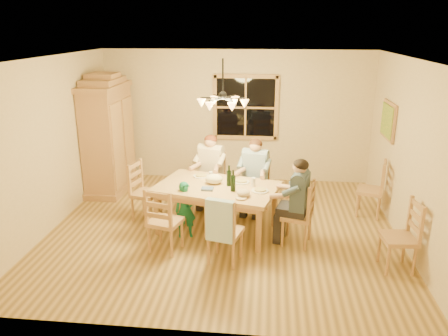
# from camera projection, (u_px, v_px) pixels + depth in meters

# --- Properties ---
(floor) EXTENTS (5.50, 5.50, 0.00)m
(floor) POSITION_uv_depth(u_px,v_px,m) (223.00, 229.00, 7.08)
(floor) COLOR brown
(floor) RESTS_ON ground
(ceiling) EXTENTS (5.50, 5.00, 0.02)m
(ceiling) POSITION_uv_depth(u_px,v_px,m) (223.00, 58.00, 6.24)
(ceiling) COLOR white
(ceiling) RESTS_ON wall_back
(wall_back) EXTENTS (5.50, 0.02, 2.70)m
(wall_back) POSITION_uv_depth(u_px,v_px,m) (236.00, 117.00, 9.02)
(wall_back) COLOR beige
(wall_back) RESTS_ON floor
(wall_left) EXTENTS (0.02, 5.00, 2.70)m
(wall_left) POSITION_uv_depth(u_px,v_px,m) (51.00, 144.00, 6.93)
(wall_left) COLOR beige
(wall_left) RESTS_ON floor
(wall_right) EXTENTS (0.02, 5.00, 2.70)m
(wall_right) POSITION_uv_depth(u_px,v_px,m) (409.00, 154.00, 6.39)
(wall_right) COLOR beige
(wall_right) RESTS_ON floor
(window) EXTENTS (1.30, 0.06, 1.30)m
(window) POSITION_uv_depth(u_px,v_px,m) (246.00, 108.00, 8.91)
(window) COLOR black
(window) RESTS_ON wall_back
(painting) EXTENTS (0.06, 0.78, 0.64)m
(painting) POSITION_uv_depth(u_px,v_px,m) (388.00, 121.00, 7.45)
(painting) COLOR #A37146
(painting) RESTS_ON wall_right
(chandelier) EXTENTS (0.77, 0.68, 0.71)m
(chandelier) POSITION_uv_depth(u_px,v_px,m) (223.00, 102.00, 6.43)
(chandelier) COLOR black
(chandelier) RESTS_ON ceiling
(armoire) EXTENTS (0.66, 1.40, 2.30)m
(armoire) POSITION_uv_depth(u_px,v_px,m) (108.00, 138.00, 8.50)
(armoire) COLOR #A37146
(armoire) RESTS_ON floor
(dining_table) EXTENTS (2.07, 1.56, 0.76)m
(dining_table) POSITION_uv_depth(u_px,v_px,m) (217.00, 192.00, 6.85)
(dining_table) COLOR tan
(dining_table) RESTS_ON floor
(chair_far_left) EXTENTS (0.53, 0.52, 0.99)m
(chair_far_left) POSITION_uv_depth(u_px,v_px,m) (211.00, 191.00, 7.89)
(chair_far_left) COLOR #B47F4F
(chair_far_left) RESTS_ON floor
(chair_far_right) EXTENTS (0.53, 0.52, 0.99)m
(chair_far_right) POSITION_uv_depth(u_px,v_px,m) (254.00, 196.00, 7.62)
(chair_far_right) COLOR #B47F4F
(chair_far_right) RESTS_ON floor
(chair_near_left) EXTENTS (0.53, 0.52, 0.99)m
(chair_near_left) POSITION_uv_depth(u_px,v_px,m) (166.00, 231.00, 6.34)
(chair_near_left) COLOR #B47F4F
(chair_near_left) RESTS_ON floor
(chair_near_right) EXTENTS (0.53, 0.52, 0.99)m
(chair_near_right) POSITION_uv_depth(u_px,v_px,m) (225.00, 241.00, 6.03)
(chair_near_right) COLOR #B47F4F
(chair_near_right) RESTS_ON floor
(chair_end_left) EXTENTS (0.52, 0.53, 0.99)m
(chair_end_left) POSITION_uv_depth(u_px,v_px,m) (147.00, 202.00, 7.39)
(chair_end_left) COLOR #B47F4F
(chair_end_left) RESTS_ON floor
(chair_end_right) EXTENTS (0.52, 0.53, 0.99)m
(chair_end_right) POSITION_uv_depth(u_px,v_px,m) (297.00, 225.00, 6.54)
(chair_end_right) COLOR #B47F4F
(chair_end_right) RESTS_ON floor
(adult_woman) EXTENTS (0.47, 0.50, 0.87)m
(adult_woman) POSITION_uv_depth(u_px,v_px,m) (211.00, 162.00, 7.73)
(adult_woman) COLOR beige
(adult_woman) RESTS_ON floor
(adult_plaid_man) EXTENTS (0.47, 0.50, 0.87)m
(adult_plaid_man) POSITION_uv_depth(u_px,v_px,m) (255.00, 167.00, 7.45)
(adult_plaid_man) COLOR #2E547E
(adult_plaid_man) RESTS_ON floor
(adult_slate_man) EXTENTS (0.50, 0.47, 0.87)m
(adult_slate_man) POSITION_uv_depth(u_px,v_px,m) (298.00, 191.00, 6.37)
(adult_slate_man) COLOR #3E4F64
(adult_slate_man) RESTS_ON floor
(towel) EXTENTS (0.39, 0.19, 0.58)m
(towel) POSITION_uv_depth(u_px,v_px,m) (220.00, 221.00, 5.74)
(towel) COLOR #B2D4F1
(towel) RESTS_ON chair_near_right
(wine_bottle_a) EXTENTS (0.08, 0.08, 0.33)m
(wine_bottle_a) POSITION_uv_depth(u_px,v_px,m) (229.00, 176.00, 6.78)
(wine_bottle_a) COLOR black
(wine_bottle_a) RESTS_ON dining_table
(wine_bottle_b) EXTENTS (0.08, 0.08, 0.33)m
(wine_bottle_b) POSITION_uv_depth(u_px,v_px,m) (233.00, 181.00, 6.56)
(wine_bottle_b) COLOR black
(wine_bottle_b) RESTS_ON dining_table
(plate_woman) EXTENTS (0.26, 0.26, 0.02)m
(plate_woman) POSITION_uv_depth(u_px,v_px,m) (201.00, 176.00, 7.23)
(plate_woman) COLOR white
(plate_woman) RESTS_ON dining_table
(plate_plaid) EXTENTS (0.26, 0.26, 0.02)m
(plate_plaid) POSITION_uv_depth(u_px,v_px,m) (241.00, 182.00, 6.96)
(plate_plaid) COLOR white
(plate_plaid) RESTS_ON dining_table
(plate_slate) EXTENTS (0.26, 0.26, 0.02)m
(plate_slate) POSITION_uv_depth(u_px,v_px,m) (260.00, 191.00, 6.59)
(plate_slate) COLOR white
(plate_slate) RESTS_ON dining_table
(wine_glass_a) EXTENTS (0.06, 0.06, 0.14)m
(wine_glass_a) POSITION_uv_depth(u_px,v_px,m) (211.00, 176.00, 7.05)
(wine_glass_a) COLOR silver
(wine_glass_a) RESTS_ON dining_table
(wine_glass_b) EXTENTS (0.06, 0.06, 0.14)m
(wine_glass_b) POSITION_uv_depth(u_px,v_px,m) (253.00, 182.00, 6.78)
(wine_glass_b) COLOR silver
(wine_glass_b) RESTS_ON dining_table
(cap) EXTENTS (0.20, 0.20, 0.11)m
(cap) POSITION_uv_depth(u_px,v_px,m) (243.00, 193.00, 6.39)
(cap) COLOR tan
(cap) RESTS_ON dining_table
(napkin) EXTENTS (0.21, 0.18, 0.03)m
(napkin) POSITION_uv_depth(u_px,v_px,m) (207.00, 189.00, 6.65)
(napkin) COLOR #4B5C89
(napkin) RESTS_ON dining_table
(cloth_bundle) EXTENTS (0.28, 0.22, 0.15)m
(cloth_bundle) POSITION_uv_depth(u_px,v_px,m) (214.00, 179.00, 6.90)
(cloth_bundle) COLOR beige
(cloth_bundle) RESTS_ON dining_table
(child) EXTENTS (0.38, 0.31, 0.90)m
(child) POSITION_uv_depth(u_px,v_px,m) (185.00, 210.00, 6.71)
(child) COLOR #197358
(child) RESTS_ON floor
(chair_spare_front) EXTENTS (0.46, 0.48, 0.99)m
(chair_spare_front) POSITION_uv_depth(u_px,v_px,m) (397.00, 248.00, 5.84)
(chair_spare_front) COLOR #B47F4F
(chair_spare_front) RESTS_ON floor
(chair_spare_back) EXTENTS (0.53, 0.54, 0.99)m
(chair_spare_back) POSITION_uv_depth(u_px,v_px,m) (369.00, 199.00, 7.53)
(chair_spare_back) COLOR #B47F4F
(chair_spare_back) RESTS_ON floor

